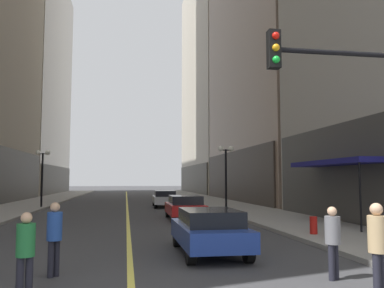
# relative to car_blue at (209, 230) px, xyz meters

# --- Properties ---
(ground_plane) EXTENTS (200.00, 200.00, 0.00)m
(ground_plane) POSITION_rel_car_blue_xyz_m (-2.32, 27.83, -0.72)
(ground_plane) COLOR #38383A
(sidewalk_left) EXTENTS (4.50, 78.00, 0.15)m
(sidewalk_left) POSITION_rel_car_blue_xyz_m (-10.57, 27.83, -0.64)
(sidewalk_left) COLOR gray
(sidewalk_left) RESTS_ON ground
(sidewalk_right) EXTENTS (4.50, 78.00, 0.15)m
(sidewalk_right) POSITION_rel_car_blue_xyz_m (5.93, 27.83, -0.64)
(sidewalk_right) COLOR gray
(sidewalk_right) RESTS_ON ground
(lane_centre_stripe) EXTENTS (0.16, 70.00, 0.01)m
(lane_centre_stripe) POSITION_rel_car_blue_xyz_m (-2.32, 27.83, -0.71)
(lane_centre_stripe) COLOR #E5D64C
(lane_centre_stripe) RESTS_ON ground
(building_left_far) EXTENTS (13.14, 26.00, 34.99)m
(building_left_far) POSITION_rel_car_blue_xyz_m (-19.28, 52.83, 16.71)
(building_left_far) COLOR #B7AD99
(building_left_far) RESTS_ON ground
(building_right_far) EXTENTS (10.66, 26.00, 37.17)m
(building_right_far) POSITION_rel_car_blue_xyz_m (13.41, 52.83, 17.78)
(building_right_far) COLOR #B7AD99
(building_right_far) RESTS_ON ground
(storefront_awning_right) EXTENTS (1.60, 6.70, 3.12)m
(storefront_awning_right) POSITION_rel_car_blue_xyz_m (7.38, 6.05, 2.27)
(storefront_awning_right) COLOR navy
(storefront_awning_right) RESTS_ON ground
(car_blue) EXTENTS (1.80, 4.17, 1.32)m
(car_blue) POSITION_rel_car_blue_xyz_m (0.00, 0.00, 0.00)
(car_blue) COLOR navy
(car_blue) RESTS_ON ground
(car_red) EXTENTS (1.90, 4.11, 1.32)m
(car_red) POSITION_rel_car_blue_xyz_m (0.78, 10.33, 0.00)
(car_red) COLOR #B21919
(car_red) RESTS_ON ground
(car_silver) EXTENTS (1.90, 4.57, 1.32)m
(car_silver) POSITION_rel_car_blue_xyz_m (0.63, 20.71, 0.00)
(car_silver) COLOR #B7B7BC
(car_silver) RESTS_ON ground
(pedestrian_in_grey_suit) EXTENTS (0.47, 0.47, 1.60)m
(pedestrian_in_grey_suit) POSITION_rel_car_blue_xyz_m (2.09, -3.43, 0.21)
(pedestrian_in_grey_suit) COLOR black
(pedestrian_in_grey_suit) RESTS_ON ground
(pedestrian_in_green_parka) EXTENTS (0.45, 0.45, 1.59)m
(pedestrian_in_green_parka) POSITION_rel_car_blue_xyz_m (-4.29, -3.85, 0.20)
(pedestrian_in_green_parka) COLOR black
(pedestrian_in_green_parka) RESTS_ON ground
(pedestrian_in_tan_trench) EXTENTS (0.47, 0.47, 1.76)m
(pedestrian_in_tan_trench) POSITION_rel_car_blue_xyz_m (2.14, -4.98, 0.31)
(pedestrian_in_tan_trench) COLOR black
(pedestrian_in_tan_trench) RESTS_ON ground
(pedestrian_in_blue_hoodie) EXTENTS (0.48, 0.48, 1.68)m
(pedestrian_in_blue_hoodie) POSITION_rel_car_blue_xyz_m (-4.05, -2.15, 0.26)
(pedestrian_in_blue_hoodie) COLOR black
(pedestrian_in_blue_hoodie) RESTS_ON ground
(traffic_light_near_right) EXTENTS (3.43, 0.35, 5.65)m
(traffic_light_near_right) POSITION_rel_car_blue_xyz_m (3.03, -3.21, 3.02)
(traffic_light_near_right) COLOR black
(traffic_light_near_right) RESTS_ON ground
(street_lamp_left_far) EXTENTS (1.06, 0.36, 4.43)m
(street_lamp_left_far) POSITION_rel_car_blue_xyz_m (-8.72, 20.26, 2.54)
(street_lamp_left_far) COLOR black
(street_lamp_left_far) RESTS_ON ground
(street_lamp_right_mid) EXTENTS (1.06, 0.36, 4.43)m
(street_lamp_right_mid) POSITION_rel_car_blue_xyz_m (4.08, 14.25, 2.54)
(street_lamp_right_mid) COLOR black
(street_lamp_right_mid) RESTS_ON ground
(fire_hydrant_right) EXTENTS (0.28, 0.28, 0.80)m
(fire_hydrant_right) POSITION_rel_car_blue_xyz_m (4.58, 2.67, -0.32)
(fire_hydrant_right) COLOR red
(fire_hydrant_right) RESTS_ON ground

